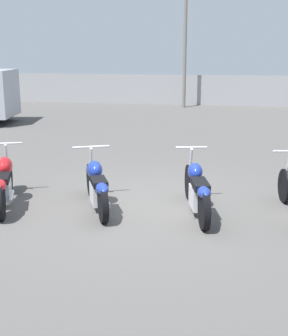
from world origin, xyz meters
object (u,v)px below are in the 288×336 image
at_px(motorcycle_slot_3, 197,190).
at_px(light_pole_left, 185,20).
at_px(motorcycle_slot_1, 4,182).
at_px(motorcycle_slot_2, 97,186).

bearing_deg(motorcycle_slot_3, light_pole_left, 83.22).
relative_size(light_pole_left, motorcycle_slot_1, 3.24).
xyz_separation_m(motorcycle_slot_1, motorcycle_slot_3, (3.34, 0.18, -0.01)).
distance_m(motorcycle_slot_1, motorcycle_slot_3, 3.34).
relative_size(motorcycle_slot_1, motorcycle_slot_2, 1.06).
bearing_deg(motorcycle_slot_1, motorcycle_slot_3, -18.43).
bearing_deg(light_pole_left, motorcycle_slot_1, -96.27).
bearing_deg(motorcycle_slot_2, motorcycle_slot_3, -22.24).
xyz_separation_m(light_pole_left, motorcycle_slot_3, (1.68, -14.93, -3.56)).
bearing_deg(motorcycle_slot_2, motorcycle_slot_1, 160.38).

